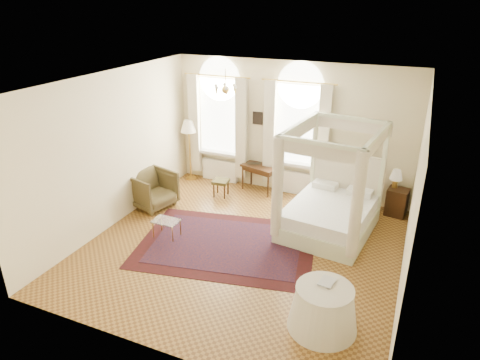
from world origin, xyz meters
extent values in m
plane|color=olive|center=(0.00, 0.00, 0.00)|extent=(6.00, 6.00, 0.00)
plane|color=#F2E8B8|center=(0.00, 3.00, 1.65)|extent=(6.00, 0.00, 6.00)
plane|color=#F2E8B8|center=(0.00, -3.00, 1.65)|extent=(6.00, 0.00, 6.00)
plane|color=#F2E8B8|center=(-3.00, 0.00, 1.65)|extent=(0.00, 6.00, 6.00)
plane|color=#F2E8B8|center=(3.00, 0.00, 1.65)|extent=(0.00, 6.00, 6.00)
plane|color=white|center=(0.00, 0.00, 3.30)|extent=(6.00, 6.00, 0.00)
cube|color=white|center=(-1.90, 2.97, 1.80)|extent=(1.10, 0.04, 1.90)
cylinder|color=white|center=(-1.90, 2.97, 2.75)|extent=(1.10, 0.04, 1.10)
cube|color=white|center=(-1.90, 2.88, 0.81)|extent=(1.32, 0.24, 0.08)
cube|color=beige|center=(-2.57, 2.80, 1.55)|extent=(0.28, 0.14, 2.60)
cube|color=beige|center=(-1.23, 2.80, 1.55)|extent=(0.28, 0.14, 2.60)
cube|color=white|center=(-1.90, 2.90, 0.30)|extent=(1.00, 0.12, 0.58)
cube|color=white|center=(0.20, 2.97, 1.80)|extent=(1.10, 0.04, 1.90)
cylinder|color=white|center=(0.20, 2.97, 2.75)|extent=(1.10, 0.04, 1.10)
cube|color=white|center=(0.20, 2.88, 0.81)|extent=(1.32, 0.24, 0.08)
cube|color=beige|center=(-0.47, 2.80, 1.55)|extent=(0.28, 0.14, 2.60)
cube|color=beige|center=(0.87, 2.80, 1.55)|extent=(0.28, 0.14, 2.60)
cube|color=white|center=(0.20, 2.90, 0.30)|extent=(1.00, 0.12, 0.58)
cylinder|color=gold|center=(-0.90, 1.20, 3.10)|extent=(0.02, 0.02, 0.40)
sphere|color=gold|center=(-0.90, 1.20, 2.88)|extent=(0.16, 0.16, 0.16)
sphere|color=beige|center=(-0.68, 1.20, 2.95)|extent=(0.07, 0.07, 0.07)
sphere|color=beige|center=(-0.79, 1.39, 2.95)|extent=(0.07, 0.07, 0.07)
sphere|color=beige|center=(-1.01, 1.39, 2.95)|extent=(0.07, 0.07, 0.07)
sphere|color=beige|center=(-1.12, 1.20, 2.95)|extent=(0.07, 0.07, 0.07)
sphere|color=beige|center=(-1.01, 1.01, 2.95)|extent=(0.07, 0.07, 0.07)
sphere|color=beige|center=(-0.79, 1.01, 2.95)|extent=(0.07, 0.07, 0.07)
cube|color=black|center=(-0.85, 2.97, 1.85)|extent=(0.26, 0.03, 0.32)
cube|color=black|center=(1.45, 2.97, 1.95)|extent=(0.22, 0.03, 0.26)
cube|color=beige|center=(1.44, 1.31, 0.18)|extent=(1.91, 2.25, 0.36)
cube|color=white|center=(1.44, 1.31, 0.49)|extent=(1.80, 2.14, 0.28)
cube|color=beige|center=(1.55, 2.30, 0.89)|extent=(1.67, 0.27, 1.18)
cube|color=beige|center=(0.78, 2.37, 1.13)|extent=(0.10, 0.10, 2.27)
cube|color=beige|center=(2.32, 2.19, 1.13)|extent=(0.10, 0.10, 2.27)
cube|color=beige|center=(0.55, 0.43, 1.13)|extent=(0.10, 0.10, 2.27)
cube|color=beige|center=(2.10, 0.25, 1.13)|extent=(0.10, 0.10, 2.27)
cube|color=beige|center=(1.55, 2.28, 2.27)|extent=(1.67, 0.27, 0.08)
cube|color=beige|center=(1.32, 0.34, 2.27)|extent=(1.67, 0.27, 0.08)
cube|color=beige|center=(0.66, 1.40, 2.27)|extent=(0.32, 2.07, 0.08)
cube|color=beige|center=(2.21, 1.22, 2.27)|extent=(0.32, 2.07, 0.08)
cube|color=beige|center=(1.55, 2.28, 2.13)|extent=(1.73, 0.24, 0.28)
cube|color=beige|center=(1.32, 0.34, 2.13)|extent=(1.73, 0.24, 0.28)
cube|color=beige|center=(0.66, 1.40, 2.13)|extent=(0.29, 2.12, 0.28)
cube|color=beige|center=(2.21, 1.22, 2.13)|extent=(0.29, 2.12, 0.28)
cylinder|color=beige|center=(0.55, 0.43, 1.23)|extent=(0.22, 0.22, 2.07)
cylinder|color=beige|center=(2.10, 0.25, 1.23)|extent=(0.22, 0.22, 2.07)
cube|color=#331D0D|center=(2.70, 2.70, 0.32)|extent=(0.50, 0.46, 0.64)
cylinder|color=gold|center=(2.60, 2.79, 0.74)|extent=(0.12, 0.12, 0.21)
cone|color=beige|center=(2.60, 2.79, 0.95)|extent=(0.29, 0.29, 0.23)
cube|color=#331D0D|center=(-0.67, 2.70, 0.66)|extent=(1.02, 0.71, 0.06)
cube|color=#331D0D|center=(-0.67, 2.70, 0.58)|extent=(0.90, 0.60, 0.09)
cylinder|color=#331D0D|center=(-1.01, 2.99, 0.32)|extent=(0.05, 0.05, 0.65)
cylinder|color=#331D0D|center=(-0.23, 2.77, 0.32)|extent=(0.05, 0.05, 0.65)
cylinder|color=#331D0D|center=(-1.11, 2.63, 0.32)|extent=(0.05, 0.05, 0.65)
cylinder|color=#331D0D|center=(-0.33, 2.41, 0.32)|extent=(0.05, 0.05, 0.65)
imported|color=black|center=(-0.87, 2.79, 0.71)|extent=(0.43, 0.36, 0.03)
cube|color=#3F371B|center=(-1.45, 2.03, 0.39)|extent=(0.42, 0.42, 0.07)
cylinder|color=#331D0D|center=(-1.58, 1.87, 0.18)|extent=(0.04, 0.04, 0.36)
cylinder|color=#331D0D|center=(-1.30, 1.90, 0.18)|extent=(0.04, 0.04, 0.36)
cylinder|color=#331D0D|center=(-1.61, 2.15, 0.18)|extent=(0.04, 0.04, 0.36)
cylinder|color=#331D0D|center=(-1.33, 2.18, 0.18)|extent=(0.04, 0.04, 0.36)
imported|color=#463A1E|center=(-2.70, 0.86, 0.43)|extent=(1.16, 1.14, 0.86)
cube|color=white|center=(-1.63, -0.23, 0.36)|extent=(0.55, 0.39, 0.02)
cylinder|color=gold|center=(-1.87, -0.38, 0.18)|extent=(0.02, 0.02, 0.36)
cylinder|color=gold|center=(-1.40, -0.38, 0.18)|extent=(0.02, 0.02, 0.36)
cylinder|color=gold|center=(-1.86, -0.07, 0.18)|extent=(0.02, 0.02, 0.36)
cylinder|color=gold|center=(-1.39, -0.08, 0.18)|extent=(0.02, 0.02, 0.36)
cylinder|color=gold|center=(-2.70, 2.70, 0.01)|extent=(0.29, 0.29, 0.03)
cylinder|color=gold|center=(-2.70, 2.70, 0.73)|extent=(0.04, 0.04, 1.46)
cone|color=beige|center=(-2.70, 2.70, 1.51)|extent=(0.43, 0.43, 0.31)
cube|color=#390D10|center=(-0.34, -0.04, 0.00)|extent=(3.92, 3.14, 0.01)
cube|color=black|center=(-0.34, -0.04, 0.01)|extent=(3.28, 2.50, 0.01)
cone|color=beige|center=(1.99, -1.61, 0.34)|extent=(1.06, 1.06, 0.68)
cylinder|color=beige|center=(1.99, -1.61, 0.70)|extent=(0.86, 0.86, 0.04)
imported|color=black|center=(1.88, -1.45, 0.73)|extent=(0.25, 0.31, 0.03)
camera|label=1|loc=(2.87, -6.81, 4.65)|focal=32.00mm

